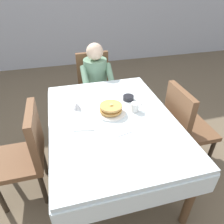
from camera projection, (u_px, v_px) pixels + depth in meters
ground_plane at (112, 173)px, 2.27m from camera, size 14.00×14.00×0.00m
dining_table_main at (112, 126)px, 1.90m from camera, size 1.12×1.52×0.74m
chair_diner at (95, 83)px, 2.92m from camera, size 0.44×0.45×0.93m
diner_person at (96, 78)px, 2.71m from camera, size 0.40×0.43×1.12m
chair_right_side at (184, 124)px, 2.13m from camera, size 0.45×0.44×0.93m
chair_left_side at (27, 151)px, 1.81m from camera, size 0.45×0.44×0.93m
plate_breakfast at (111, 112)px, 1.91m from camera, size 0.28×0.28×0.02m
breakfast_stack at (111, 108)px, 1.89m from camera, size 0.21×0.21×0.08m
cup_coffee at (135, 107)px, 1.92m from camera, size 0.11×0.08×0.08m
bowl_butter at (128, 98)px, 2.10m from camera, size 0.11×0.11×0.04m
syrup_pitcher at (77, 106)px, 1.95m from camera, size 0.08×0.08×0.07m
fork_left_of_plate at (91, 117)px, 1.86m from camera, size 0.03×0.18×0.00m
knife_right_of_plate at (131, 111)px, 1.94m from camera, size 0.04×0.20×0.00m
spoon_near_edge at (125, 134)px, 1.67m from camera, size 0.15×0.05×0.00m
napkin_folded at (84, 126)px, 1.75m from camera, size 0.19×0.15×0.01m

